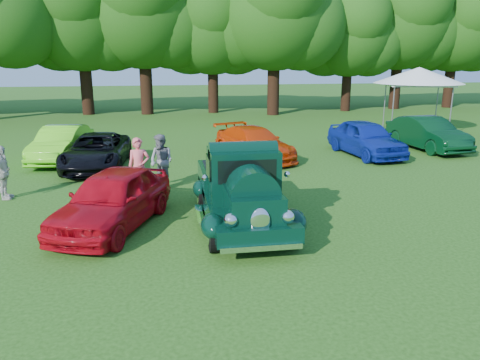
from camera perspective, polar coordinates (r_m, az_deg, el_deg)
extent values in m
plane|color=#1D4510|center=(11.43, -2.03, -6.47)|extent=(120.00, 120.00, 0.00)
cylinder|color=black|center=(10.26, -3.15, -6.67)|extent=(0.23, 0.79, 0.79)
cylinder|color=black|center=(10.58, 6.45, -6.07)|extent=(0.23, 0.79, 0.79)
cylinder|color=black|center=(13.11, -4.61, -1.85)|extent=(0.23, 0.79, 0.79)
cylinder|color=black|center=(13.36, 2.95, -1.50)|extent=(0.23, 0.79, 0.79)
cube|color=black|center=(11.81, 0.25, -2.89)|extent=(1.83, 4.78, 0.36)
cube|color=black|center=(10.33, 1.58, -3.05)|extent=(1.17, 1.54, 0.66)
cube|color=black|center=(11.46, 0.37, 0.65)|extent=(1.66, 1.22, 1.28)
cube|color=black|center=(10.85, 0.89, 1.04)|extent=(1.38, 0.06, 0.55)
cube|color=black|center=(13.11, -0.81, 0.27)|extent=(1.83, 2.18, 0.62)
cube|color=black|center=(13.03, -0.82, 1.53)|extent=(1.57, 1.91, 0.05)
ellipsoid|color=black|center=(10.18, -3.35, -5.62)|extent=(0.53, 0.91, 0.53)
ellipsoid|color=black|center=(10.51, 6.65, -5.03)|extent=(0.53, 0.91, 0.53)
ellipsoid|color=black|center=(13.05, -4.90, -1.06)|extent=(0.40, 0.77, 0.45)
ellipsoid|color=black|center=(13.32, 3.23, -0.70)|extent=(0.40, 0.77, 0.45)
ellipsoid|color=white|center=(9.63, 2.47, -5.21)|extent=(0.43, 0.13, 0.63)
sphere|color=white|center=(9.58, -1.12, -4.90)|extent=(0.30, 0.30, 0.30)
sphere|color=white|center=(9.81, 5.80, -4.49)|extent=(0.30, 0.30, 0.30)
cube|color=white|center=(9.67, 2.63, -8.25)|extent=(1.72, 0.12, 0.12)
cube|color=white|center=(14.26, -1.46, -0.29)|extent=(1.72, 0.12, 0.12)
imported|color=#AC0713|center=(12.00, -15.26, -2.24)|extent=(3.18, 4.64, 1.47)
imported|color=#58CF1B|center=(20.35, -20.92, 4.13)|extent=(2.05, 4.43, 1.40)
imported|color=black|center=(18.62, -17.08, 3.37)|extent=(2.41, 4.79, 1.30)
imported|color=red|center=(19.40, 1.74, 4.48)|extent=(3.29, 4.89, 1.31)
imported|color=navy|center=(20.82, 15.10, 4.97)|extent=(2.29, 4.61, 1.51)
imported|color=black|center=(23.05, 21.86, 5.29)|extent=(2.05, 4.63, 1.48)
imported|color=#E55E65|center=(14.45, -12.20, 1.53)|extent=(0.69, 0.49, 1.81)
imported|color=slate|center=(15.31, -9.56, 2.28)|extent=(1.07, 1.05, 1.74)
imported|color=beige|center=(15.51, -26.96, 0.79)|extent=(0.45, 0.97, 1.62)
cube|color=white|center=(27.91, 20.87, 10.85)|extent=(4.09, 4.09, 0.13)
cone|color=white|center=(27.89, 20.96, 11.85)|extent=(6.00, 6.00, 0.87)
cylinder|color=slate|center=(26.32, 18.11, 7.93)|extent=(0.07, 0.07, 2.60)
cylinder|color=slate|center=(29.19, 17.20, 8.62)|extent=(0.07, 0.07, 2.60)
cylinder|color=slate|center=(26.95, 24.30, 7.50)|extent=(0.07, 0.07, 2.60)
cylinder|color=slate|center=(29.77, 22.83, 8.23)|extent=(0.07, 0.07, 2.60)
cylinder|color=black|center=(36.28, -18.21, 10.92)|extent=(0.84, 0.84, 4.22)
sphere|color=#144E10|center=(36.33, -18.85, 18.49)|extent=(7.71, 7.71, 7.71)
cylinder|color=black|center=(35.41, -11.37, 11.45)|extent=(0.88, 0.88, 4.42)
sphere|color=#144E10|center=(35.49, -11.81, 19.59)|extent=(8.09, 8.09, 8.09)
cylinder|color=black|center=(35.77, -3.30, 11.28)|extent=(0.77, 0.77, 3.84)
sphere|color=#144E10|center=(35.76, -3.41, 18.30)|extent=(7.02, 7.02, 7.02)
cylinder|color=black|center=(34.43, 4.09, 11.49)|extent=(0.86, 0.86, 4.28)
sphere|color=#144E10|center=(34.49, 4.25, 19.61)|extent=(7.83, 7.83, 7.83)
cylinder|color=black|center=(37.78, 12.83, 10.93)|extent=(0.72, 0.72, 3.58)
sphere|color=#144E10|center=(37.74, 13.20, 17.13)|extent=(6.55, 6.55, 6.55)
cylinder|color=black|center=(40.36, 18.43, 11.22)|extent=(0.84, 0.84, 4.20)
sphere|color=#144E10|center=(40.40, 19.01, 18.00)|extent=(7.68, 7.68, 7.68)
cylinder|color=black|center=(43.06, 24.13, 10.73)|extent=(0.79, 0.79, 3.97)
sphere|color=#144E10|center=(43.06, 24.80, 16.73)|extent=(7.27, 7.27, 7.27)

